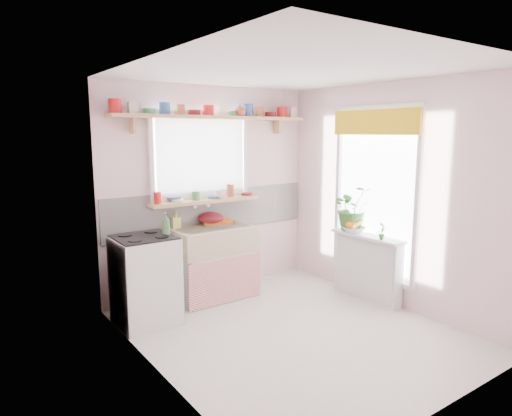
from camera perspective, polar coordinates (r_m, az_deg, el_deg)
room at (r=5.38m, az=4.39°, el=3.26°), size 3.20×3.20×3.20m
sink_unit at (r=5.46m, az=-5.30°, el=-6.71°), size 0.95×0.65×1.11m
cooker at (r=4.85m, az=-13.68°, el=-8.70°), size 0.58×0.58×0.93m
radiator_ledge at (r=5.56m, az=13.78°, el=-7.04°), size 0.22×0.95×0.78m
windowsill at (r=5.47m, az=-6.39°, el=0.89°), size 1.40×0.22×0.04m
pine_shelf at (r=5.48m, az=-5.14°, el=11.21°), size 2.52×0.24×0.04m
shelf_crockery at (r=5.48m, az=-5.15°, el=11.99°), size 2.47×0.11×0.12m
sill_crockery at (r=5.43m, az=-6.86°, el=1.62°), size 1.35×0.11×0.12m
dish_tray at (r=5.62m, az=-4.92°, el=-1.68°), size 0.42×0.36×0.04m
colander at (r=5.56m, az=-5.68°, el=-1.23°), size 0.37×0.37×0.14m
jade_plant at (r=5.63m, az=11.96°, el=0.04°), size 0.60×0.56×0.55m
fruit_bowl at (r=5.54m, az=12.03°, el=-2.62°), size 0.37×0.37×0.07m
herb_pot at (r=5.22m, az=15.45°, el=-2.71°), size 0.13×0.12×0.21m
soap_bottle_sink at (r=5.35m, az=-9.97°, el=-1.43°), size 0.11×0.11×0.20m
sill_cup at (r=5.50m, az=-4.41°, el=1.68°), size 0.14×0.14×0.09m
sill_bowl at (r=5.34m, az=-10.30°, el=1.12°), size 0.22×0.22×0.06m
shelf_vase at (r=5.59m, az=-2.01°, el=12.19°), size 0.17×0.17×0.15m
cooker_bottle at (r=4.73m, az=-11.21°, el=-1.93°), size 0.11×0.11×0.23m
fruit at (r=5.54m, az=12.05°, el=-2.01°), size 0.20×0.14×0.10m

